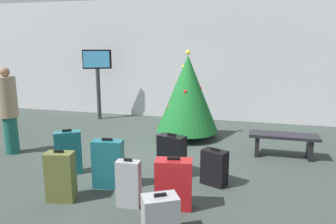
{
  "coord_description": "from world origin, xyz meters",
  "views": [
    {
      "loc": [
        1.88,
        -5.78,
        2.28
      ],
      "look_at": [
        0.24,
        0.45,
        0.9
      ],
      "focal_mm": 34.56,
      "sensor_mm": 36.0,
      "label": 1
    }
  ],
  "objects_px": {
    "traveller_0": "(9,109)",
    "suitcase_2": "(129,184)",
    "suitcase_4": "(160,216)",
    "waiting_bench": "(283,140)",
    "suitcase_5": "(108,164)",
    "suitcase_1": "(68,153)",
    "holiday_tree": "(188,93)",
    "flight_info_kiosk": "(98,71)",
    "suitcase_6": "(214,167)",
    "suitcase_3": "(61,177)",
    "suitcase_0": "(172,155)",
    "suitcase_7": "(174,184)"
  },
  "relations": [
    {
      "from": "waiting_bench",
      "to": "suitcase_6",
      "type": "distance_m",
      "value": 2.04
    },
    {
      "from": "suitcase_5",
      "to": "suitcase_0",
      "type": "bearing_deg",
      "value": 40.98
    },
    {
      "from": "traveller_0",
      "to": "suitcase_2",
      "type": "xyz_separation_m",
      "value": [
        3.22,
        -1.51,
        -0.61
      ]
    },
    {
      "from": "suitcase_3",
      "to": "flight_info_kiosk",
      "type": "bearing_deg",
      "value": 110.5
    },
    {
      "from": "waiting_bench",
      "to": "suitcase_0",
      "type": "height_order",
      "value": "suitcase_0"
    },
    {
      "from": "suitcase_2",
      "to": "suitcase_4",
      "type": "xyz_separation_m",
      "value": [
        0.63,
        -0.57,
        -0.09
      ]
    },
    {
      "from": "suitcase_2",
      "to": "suitcase_3",
      "type": "distance_m",
      "value": 1.03
    },
    {
      "from": "holiday_tree",
      "to": "flight_info_kiosk",
      "type": "relative_size",
      "value": 1.02
    },
    {
      "from": "suitcase_4",
      "to": "suitcase_0",
      "type": "bearing_deg",
      "value": 99.85
    },
    {
      "from": "holiday_tree",
      "to": "suitcase_1",
      "type": "height_order",
      "value": "holiday_tree"
    },
    {
      "from": "flight_info_kiosk",
      "to": "suitcase_7",
      "type": "relative_size",
      "value": 2.78
    },
    {
      "from": "waiting_bench",
      "to": "suitcase_7",
      "type": "distance_m",
      "value": 3.06
    },
    {
      "from": "suitcase_0",
      "to": "suitcase_4",
      "type": "bearing_deg",
      "value": -80.15
    },
    {
      "from": "holiday_tree",
      "to": "traveller_0",
      "type": "relative_size",
      "value": 1.18
    },
    {
      "from": "holiday_tree",
      "to": "suitcase_4",
      "type": "relative_size",
      "value": 3.9
    },
    {
      "from": "waiting_bench",
      "to": "traveller_0",
      "type": "bearing_deg",
      "value": -167.83
    },
    {
      "from": "suitcase_4",
      "to": "waiting_bench",
      "type": "bearing_deg",
      "value": 63.21
    },
    {
      "from": "flight_info_kiosk",
      "to": "suitcase_4",
      "type": "xyz_separation_m",
      "value": [
        3.5,
        -5.42,
        -1.19
      ]
    },
    {
      "from": "traveller_0",
      "to": "waiting_bench",
      "type": "bearing_deg",
      "value": 12.17
    },
    {
      "from": "waiting_bench",
      "to": "traveller_0",
      "type": "distance_m",
      "value": 5.65
    },
    {
      "from": "suitcase_6",
      "to": "holiday_tree",
      "type": "bearing_deg",
      "value": 110.85
    },
    {
      "from": "suitcase_2",
      "to": "traveller_0",
      "type": "bearing_deg",
      "value": 154.86
    },
    {
      "from": "traveller_0",
      "to": "suitcase_6",
      "type": "xyz_separation_m",
      "value": [
        4.3,
        -0.47,
        -0.66
      ]
    },
    {
      "from": "suitcase_4",
      "to": "suitcase_7",
      "type": "bearing_deg",
      "value": 90.35
    },
    {
      "from": "suitcase_1",
      "to": "holiday_tree",
      "type": "bearing_deg",
      "value": 59.9
    },
    {
      "from": "suitcase_0",
      "to": "suitcase_4",
      "type": "xyz_separation_m",
      "value": [
        0.32,
        -1.82,
        -0.1
      ]
    },
    {
      "from": "suitcase_0",
      "to": "suitcase_3",
      "type": "relative_size",
      "value": 0.97
    },
    {
      "from": "traveller_0",
      "to": "suitcase_6",
      "type": "relative_size",
      "value": 2.91
    },
    {
      "from": "suitcase_5",
      "to": "suitcase_6",
      "type": "height_order",
      "value": "suitcase_5"
    },
    {
      "from": "suitcase_0",
      "to": "suitcase_2",
      "type": "distance_m",
      "value": 1.29
    },
    {
      "from": "suitcase_0",
      "to": "suitcase_4",
      "type": "height_order",
      "value": "suitcase_0"
    },
    {
      "from": "suitcase_1",
      "to": "suitcase_2",
      "type": "bearing_deg",
      "value": -29.78
    },
    {
      "from": "holiday_tree",
      "to": "suitcase_7",
      "type": "height_order",
      "value": "holiday_tree"
    },
    {
      "from": "holiday_tree",
      "to": "suitcase_0",
      "type": "xyz_separation_m",
      "value": [
        0.19,
        -2.32,
        -0.74
      ]
    },
    {
      "from": "traveller_0",
      "to": "suitcase_7",
      "type": "relative_size",
      "value": 2.4
    },
    {
      "from": "flight_info_kiosk",
      "to": "suitcase_6",
      "type": "distance_m",
      "value": 5.61
    },
    {
      "from": "flight_info_kiosk",
      "to": "suitcase_1",
      "type": "relative_size",
      "value": 2.57
    },
    {
      "from": "waiting_bench",
      "to": "suitcase_5",
      "type": "bearing_deg",
      "value": -142.22
    },
    {
      "from": "suitcase_0",
      "to": "suitcase_6",
      "type": "distance_m",
      "value": 0.8
    },
    {
      "from": "suitcase_2",
      "to": "suitcase_4",
      "type": "height_order",
      "value": "suitcase_2"
    },
    {
      "from": "suitcase_0",
      "to": "suitcase_2",
      "type": "xyz_separation_m",
      "value": [
        -0.31,
        -1.25,
        -0.02
      ]
    },
    {
      "from": "suitcase_4",
      "to": "suitcase_2",
      "type": "bearing_deg",
      "value": 137.73
    },
    {
      "from": "traveller_0",
      "to": "suitcase_0",
      "type": "distance_m",
      "value": 3.59
    },
    {
      "from": "flight_info_kiosk",
      "to": "suitcase_2",
      "type": "relative_size",
      "value": 2.92
    },
    {
      "from": "holiday_tree",
      "to": "suitcase_3",
      "type": "distance_m",
      "value": 3.9
    },
    {
      "from": "flight_info_kiosk",
      "to": "suitcase_7",
      "type": "distance_m",
      "value": 5.98
    },
    {
      "from": "suitcase_7",
      "to": "suitcase_5",
      "type": "bearing_deg",
      "value": 161.56
    },
    {
      "from": "waiting_bench",
      "to": "suitcase_5",
      "type": "height_order",
      "value": "suitcase_5"
    },
    {
      "from": "suitcase_5",
      "to": "suitcase_7",
      "type": "height_order",
      "value": "suitcase_5"
    },
    {
      "from": "suitcase_5",
      "to": "suitcase_1",
      "type": "bearing_deg",
      "value": 160.18
    }
  ]
}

